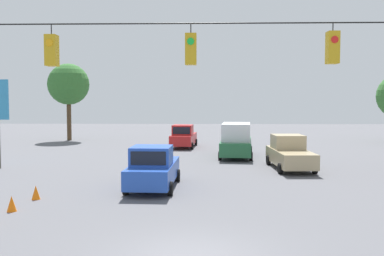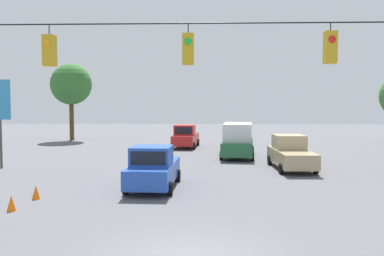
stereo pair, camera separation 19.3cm
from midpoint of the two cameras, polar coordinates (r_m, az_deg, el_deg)
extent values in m
cylinder|color=black|center=(12.47, -0.61, 13.78)|extent=(22.25, 0.04, 0.04)
cube|color=gold|center=(12.85, 17.82, 10.16)|extent=(0.32, 0.36, 0.90)
cylinder|color=black|center=(12.93, 17.87, 12.69)|extent=(0.03, 0.03, 0.25)
cylinder|color=red|center=(12.69, 18.08, 11.16)|extent=(0.20, 0.02, 0.20)
cube|color=gold|center=(12.36, -0.61, 10.46)|extent=(0.32, 0.36, 0.88)
cylinder|color=black|center=(12.44, -0.61, 13.13)|extent=(0.03, 0.03, 0.29)
cylinder|color=green|center=(12.19, -0.65, 11.49)|extent=(0.20, 0.02, 0.20)
cube|color=gold|center=(13.13, -18.60, 9.77)|extent=(0.32, 0.36, 0.89)
cylinder|color=black|center=(13.21, -18.65, 12.34)|extent=(0.03, 0.03, 0.30)
cylinder|color=orange|center=(12.98, -18.91, 10.73)|extent=(0.20, 0.02, 0.20)
cube|color=tan|center=(27.64, 12.75, -3.79)|extent=(2.27, 5.67, 0.90)
cube|color=tan|center=(28.19, 12.46, -1.80)|extent=(1.96, 2.09, 0.90)
cube|color=black|center=(29.18, 12.00, -1.62)|extent=(1.63, 0.09, 0.63)
cylinder|color=black|center=(29.69, 13.84, -4.18)|extent=(0.25, 0.65, 0.64)
cylinder|color=black|center=(29.25, 9.96, -4.24)|extent=(0.25, 0.65, 0.64)
cylinder|color=black|center=(26.23, 15.85, -5.22)|extent=(0.25, 0.65, 0.64)
cylinder|color=black|center=(25.72, 11.47, -5.33)|extent=(0.25, 0.65, 0.64)
cube|color=#234CB2|center=(21.31, -5.38, -5.88)|extent=(2.22, 5.44, 0.90)
cube|color=#234CB2|center=(20.55, -5.68, -3.70)|extent=(1.94, 2.00, 0.90)
cube|color=black|center=(19.60, -6.14, -4.05)|extent=(1.62, 0.08, 0.63)
cylinder|color=black|center=(19.90, -9.09, -7.90)|extent=(0.24, 0.65, 0.64)
cylinder|color=black|center=(19.56, -3.22, -8.07)|extent=(0.24, 0.65, 0.64)
cylinder|color=black|center=(23.26, -7.18, -6.22)|extent=(0.24, 0.65, 0.64)
cylinder|color=black|center=(22.96, -2.17, -6.32)|extent=(0.24, 0.65, 0.64)
cube|color=red|center=(39.86, -1.25, -1.48)|extent=(2.36, 5.55, 0.90)
cube|color=red|center=(39.15, -1.38, -0.25)|extent=(1.94, 2.08, 0.90)
cube|color=black|center=(38.17, -1.57, -0.34)|extent=(1.55, 0.14, 0.63)
cylinder|color=black|center=(38.30, -3.03, -2.36)|extent=(0.27, 0.66, 0.64)
cylinder|color=black|center=(38.04, -0.14, -2.40)|extent=(0.27, 0.66, 0.64)
cylinder|color=black|center=(41.77, -2.26, -1.87)|extent=(0.27, 0.66, 0.64)
cylinder|color=black|center=(41.53, 0.39, -1.90)|extent=(0.27, 0.66, 0.64)
cube|color=#236038|center=(33.15, 5.76, -2.42)|extent=(2.89, 6.66, 1.00)
cube|color=silver|center=(32.73, 5.75, -0.49)|extent=(2.48, 4.32, 1.29)
cube|color=black|center=(34.80, 5.85, -0.25)|extent=(1.79, 0.20, 0.90)
cylinder|color=black|center=(35.28, 7.68, -2.90)|extent=(0.28, 0.66, 0.64)
cylinder|color=black|center=(35.34, 4.02, -2.86)|extent=(0.28, 0.66, 0.64)
cylinder|color=black|center=(31.10, 7.71, -3.76)|extent=(0.28, 0.66, 0.64)
cylinder|color=black|center=(31.17, 3.57, -3.72)|extent=(0.28, 0.66, 0.64)
cone|color=orange|center=(18.22, -23.20, -9.26)|extent=(0.37, 0.37, 0.61)
cone|color=orange|center=(20.00, -20.37, -8.06)|extent=(0.37, 0.37, 0.61)
cylinder|color=#4C3823|center=(48.88, -16.18, 1.30)|extent=(0.48, 0.48, 4.93)
sphere|color=#336B2D|center=(48.88, -16.26, 5.63)|extent=(4.49, 4.49, 4.49)
camera|label=1|loc=(0.10, -90.27, -0.02)|focal=40.00mm
camera|label=2|loc=(0.10, 89.73, 0.02)|focal=40.00mm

